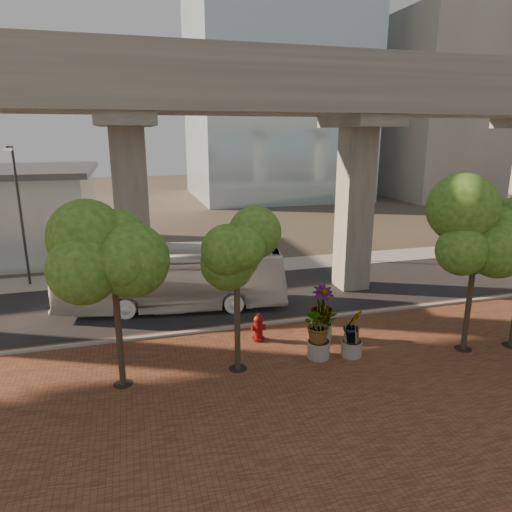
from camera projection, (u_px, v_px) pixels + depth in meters
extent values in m
plane|color=#3C362B|center=(261.00, 309.00, 23.22)|extent=(160.00, 160.00, 0.00)
cube|color=brown|center=(326.00, 392.00, 15.77)|extent=(70.00, 13.00, 0.06)
cube|color=black|center=(251.00, 296.00, 25.07)|extent=(90.00, 8.00, 0.04)
cube|color=#9C9991|center=(273.00, 323.00, 21.34)|extent=(70.00, 0.25, 0.16)
cube|color=#9C9991|center=(229.00, 269.00, 30.19)|extent=(90.00, 3.00, 0.06)
cube|color=#9B988D|center=(259.00, 92.00, 20.87)|extent=(72.00, 2.40, 1.80)
cube|color=#9B988D|center=(242.00, 97.00, 23.85)|extent=(72.00, 2.40, 1.80)
cube|color=#9B988D|center=(266.00, 55.00, 19.48)|extent=(72.00, 0.12, 1.00)
cube|color=#9B988D|center=(237.00, 71.00, 24.51)|extent=(72.00, 0.12, 1.00)
cube|color=#A4A094|center=(451.00, 109.00, 63.48)|extent=(18.00, 16.00, 24.00)
imported|color=silver|center=(172.00, 279.00, 22.96)|extent=(11.66, 4.28, 3.18)
cylinder|color=maroon|center=(258.00, 339.00, 19.64)|extent=(0.54, 0.54, 0.12)
cylinder|color=maroon|center=(259.00, 329.00, 19.53)|extent=(0.36, 0.36, 0.87)
sphere|color=maroon|center=(259.00, 320.00, 19.41)|extent=(0.42, 0.42, 0.42)
cylinder|color=maroon|center=(259.00, 315.00, 19.36)|extent=(0.12, 0.12, 0.15)
cylinder|color=maroon|center=(259.00, 328.00, 19.51)|extent=(0.60, 0.24, 0.24)
cylinder|color=#AAA499|center=(318.00, 349.00, 18.06)|extent=(0.88, 0.88, 0.69)
imported|color=#2B5A18|center=(319.00, 324.00, 17.78)|extent=(1.97, 1.97, 1.47)
cylinder|color=#A9A498|center=(321.00, 331.00, 19.67)|extent=(0.92, 0.92, 0.71)
imported|color=#2B5A18|center=(322.00, 305.00, 19.36)|extent=(2.24, 2.24, 1.68)
cylinder|color=#AEA89D|center=(351.00, 348.00, 18.18)|extent=(0.82, 0.82, 0.63)
imported|color=#2B5A18|center=(353.00, 325.00, 17.92)|extent=(1.81, 1.81, 1.36)
cylinder|color=#4B3C2B|center=(119.00, 337.00, 15.71)|extent=(0.22, 0.22, 3.64)
cylinder|color=black|center=(123.00, 384.00, 16.18)|extent=(0.70, 0.70, 0.01)
cylinder|color=#4B3C2B|center=(237.00, 325.00, 16.80)|extent=(0.22, 0.22, 3.56)
cylinder|color=black|center=(238.00, 368.00, 17.26)|extent=(0.70, 0.70, 0.01)
cylinder|color=#4B3C2B|center=(468.00, 307.00, 18.36)|extent=(0.22, 0.22, 3.72)
cylinder|color=black|center=(463.00, 349.00, 18.84)|extent=(0.70, 0.70, 0.01)
cylinder|color=black|center=(511.00, 345.00, 19.14)|extent=(0.70, 0.70, 0.01)
cylinder|color=#2A2A2E|center=(21.00, 218.00, 25.95)|extent=(0.14, 0.14, 7.92)
cube|color=#2A2A2E|center=(10.00, 147.00, 24.47)|extent=(0.15, 0.99, 0.15)
cube|color=silver|center=(8.00, 149.00, 24.03)|extent=(0.40, 0.20, 0.12)
cylinder|color=#29282D|center=(355.00, 201.00, 30.91)|extent=(0.15, 0.15, 8.37)
cube|color=#29282D|center=(362.00, 138.00, 29.34)|extent=(0.16, 1.05, 0.16)
cube|color=silver|center=(366.00, 140.00, 28.88)|extent=(0.42, 0.21, 0.13)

